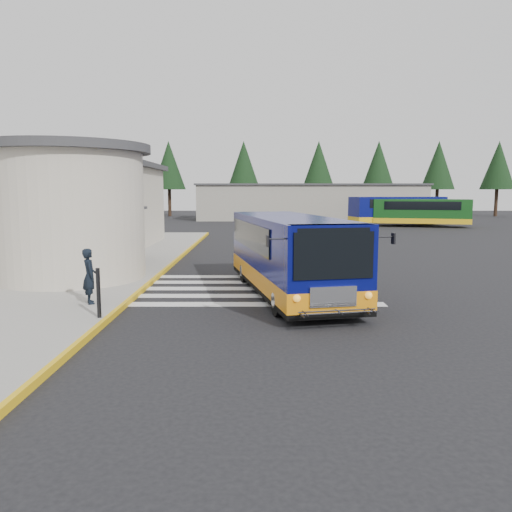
{
  "coord_description": "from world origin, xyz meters",
  "views": [
    {
      "loc": [
        -0.28,
        -17.52,
        3.28
      ],
      "look_at": [
        -0.3,
        -0.5,
        1.09
      ],
      "focal_mm": 35.0,
      "sensor_mm": 36.0,
      "label": 1
    }
  ],
  "objects_px": {
    "bollard": "(99,293)",
    "far_bus_a": "(397,209)",
    "pedestrian_b": "(56,265)",
    "transit_bus": "(289,258)",
    "far_bus_b": "(421,211)",
    "pedestrian_a": "(89,276)"
  },
  "relations": [
    {
      "from": "pedestrian_a",
      "to": "far_bus_b",
      "type": "bearing_deg",
      "value": -57.48
    },
    {
      "from": "pedestrian_b",
      "to": "far_bus_b",
      "type": "distance_m",
      "value": 37.99
    },
    {
      "from": "far_bus_a",
      "to": "pedestrian_b",
      "type": "bearing_deg",
      "value": 134.66
    },
    {
      "from": "transit_bus",
      "to": "far_bus_a",
      "type": "bearing_deg",
      "value": 57.56
    },
    {
      "from": "pedestrian_a",
      "to": "far_bus_b",
      "type": "xyz_separation_m",
      "value": [
        20.18,
        33.2,
        0.52
      ]
    },
    {
      "from": "transit_bus",
      "to": "far_bus_b",
      "type": "relative_size",
      "value": 1.01
    },
    {
      "from": "bollard",
      "to": "far_bus_b",
      "type": "distance_m",
      "value": 39.87
    },
    {
      "from": "transit_bus",
      "to": "far_bus_b",
      "type": "bearing_deg",
      "value": 53.77
    },
    {
      "from": "pedestrian_b",
      "to": "far_bus_a",
      "type": "bearing_deg",
      "value": 122.27
    },
    {
      "from": "far_bus_b",
      "to": "pedestrian_b",
      "type": "bearing_deg",
      "value": 159.4
    },
    {
      "from": "pedestrian_a",
      "to": "bollard",
      "type": "relative_size",
      "value": 1.25
    },
    {
      "from": "far_bus_a",
      "to": "pedestrian_a",
      "type": "bearing_deg",
      "value": 138.64
    },
    {
      "from": "far_bus_a",
      "to": "far_bus_b",
      "type": "height_order",
      "value": "far_bus_a"
    },
    {
      "from": "pedestrian_b",
      "to": "bollard",
      "type": "distance_m",
      "value": 4.66
    },
    {
      "from": "bollard",
      "to": "far_bus_a",
      "type": "relative_size",
      "value": 0.13
    },
    {
      "from": "pedestrian_b",
      "to": "bollard",
      "type": "xyz_separation_m",
      "value": [
        2.6,
        -3.87,
        -0.14
      ]
    },
    {
      "from": "bollard",
      "to": "far_bus_b",
      "type": "bearing_deg",
      "value": 60.83
    },
    {
      "from": "far_bus_a",
      "to": "transit_bus",
      "type": "bearing_deg",
      "value": 145.35
    },
    {
      "from": "transit_bus",
      "to": "far_bus_a",
      "type": "height_order",
      "value": "far_bus_a"
    },
    {
      "from": "far_bus_a",
      "to": "far_bus_b",
      "type": "relative_size",
      "value": 1.07
    },
    {
      "from": "bollard",
      "to": "far_bus_a",
      "type": "height_order",
      "value": "far_bus_a"
    },
    {
      "from": "pedestrian_a",
      "to": "far_bus_a",
      "type": "bearing_deg",
      "value": -53.92
    }
  ]
}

